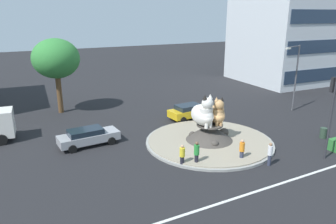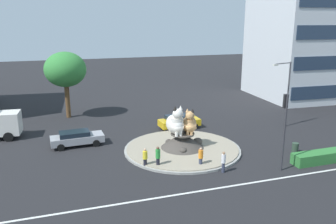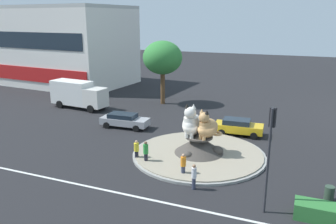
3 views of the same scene
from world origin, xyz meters
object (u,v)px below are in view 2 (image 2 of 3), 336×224
at_px(hatchback_near_shophouse, 179,121).
at_px(litter_bin, 295,148).
at_px(pedestrian_white_shirt, 223,161).
at_px(traffic_light_mast, 285,119).
at_px(pedestrian_green_shirt, 158,157).
at_px(pedestrian_orange_shirt, 201,157).
at_px(pedestrian_yellow_shirt, 145,158).
at_px(sedan_on_far_lane, 77,138).
at_px(streetlight_arm, 286,89).
at_px(cat_statue_calico, 189,123).
at_px(broadleaf_tree_behind_island, 65,70).
at_px(cat_statue_white, 176,123).

bearing_deg(hatchback_near_shophouse, litter_bin, -57.14).
bearing_deg(litter_bin, pedestrian_white_shirt, -167.79).
distance_m(traffic_light_mast, litter_bin, 5.64).
height_order(pedestrian_green_shirt, pedestrian_orange_shirt, pedestrian_green_shirt).
height_order(pedestrian_yellow_shirt, sedan_on_far_lane, pedestrian_yellow_shirt).
relative_size(pedestrian_green_shirt, hatchback_near_shophouse, 0.40).
relative_size(traffic_light_mast, pedestrian_yellow_shirt, 3.76).
height_order(sedan_on_far_lane, litter_bin, sedan_on_far_lane).
height_order(streetlight_arm, pedestrian_green_shirt, streetlight_arm).
xyz_separation_m(pedestrian_green_shirt, pedestrian_yellow_shirt, (-0.95, 0.35, -0.10)).
distance_m(cat_statue_calico, broadleaf_tree_behind_island, 17.79).
height_order(streetlight_arm, pedestrian_orange_shirt, streetlight_arm).
xyz_separation_m(pedestrian_white_shirt, hatchback_near_shophouse, (0.55, 11.50, -0.11)).
xyz_separation_m(traffic_light_mast, pedestrian_orange_shirt, (-5.70, 2.42, -3.26)).
distance_m(cat_statue_calico, sedan_on_far_lane, 10.51).
distance_m(broadleaf_tree_behind_island, pedestrian_yellow_shirt, 18.46).
relative_size(pedestrian_orange_shirt, pedestrian_yellow_shirt, 1.03).
distance_m(cat_statue_white, streetlight_arm, 14.03).
relative_size(traffic_light_mast, pedestrian_orange_shirt, 3.66).
relative_size(streetlight_arm, hatchback_near_shophouse, 1.59).
xyz_separation_m(traffic_light_mast, pedestrian_yellow_shirt, (-9.89, 3.67, -3.29)).
relative_size(pedestrian_white_shirt, litter_bin, 1.87).
bearing_deg(sedan_on_far_lane, streetlight_arm, -5.53).
bearing_deg(sedan_on_far_lane, cat_statue_calico, -26.79).
bearing_deg(cat_statue_white, pedestrian_white_shirt, 16.86).
xyz_separation_m(traffic_light_mast, hatchback_near_shophouse, (-3.91, 12.45, -3.33)).
bearing_deg(traffic_light_mast, sedan_on_far_lane, 63.02).
relative_size(traffic_light_mast, broadleaf_tree_behind_island, 0.77).
height_order(broadleaf_tree_behind_island, hatchback_near_shophouse, broadleaf_tree_behind_island).
relative_size(broadleaf_tree_behind_island, pedestrian_white_shirt, 4.63).
relative_size(broadleaf_tree_behind_island, sedan_on_far_lane, 1.61).
height_order(broadleaf_tree_behind_island, litter_bin, broadleaf_tree_behind_island).
distance_m(cat_statue_calico, litter_bin, 9.48).
distance_m(traffic_light_mast, streetlight_arm, 11.91).
relative_size(pedestrian_green_shirt, pedestrian_orange_shirt, 1.08).
height_order(traffic_light_mast, pedestrian_orange_shirt, traffic_light_mast).
bearing_deg(traffic_light_mast, pedestrian_green_shirt, 77.95).
bearing_deg(pedestrian_yellow_shirt, cat_statue_white, 122.21).
distance_m(traffic_light_mast, pedestrian_white_shirt, 5.58).
bearing_deg(hatchback_near_shophouse, pedestrian_orange_shirt, -103.84).
relative_size(pedestrian_white_shirt, sedan_on_far_lane, 0.35).
distance_m(pedestrian_yellow_shirt, sedan_on_far_lane, 8.26).
bearing_deg(hatchback_near_shophouse, broadleaf_tree_behind_island, 139.45).
bearing_deg(streetlight_arm, pedestrian_green_shirt, 6.93).
relative_size(pedestrian_white_shirt, pedestrian_yellow_shirt, 1.06).
relative_size(cat_statue_calico, litter_bin, 2.69).
height_order(pedestrian_yellow_shirt, litter_bin, pedestrian_yellow_shirt).
xyz_separation_m(broadleaf_tree_behind_island, pedestrian_white_shirt, (10.52, -19.78, -4.81)).
relative_size(cat_statue_calico, broadleaf_tree_behind_island, 0.31).
xyz_separation_m(pedestrian_yellow_shirt, hatchback_near_shophouse, (5.98, 8.78, -0.04)).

